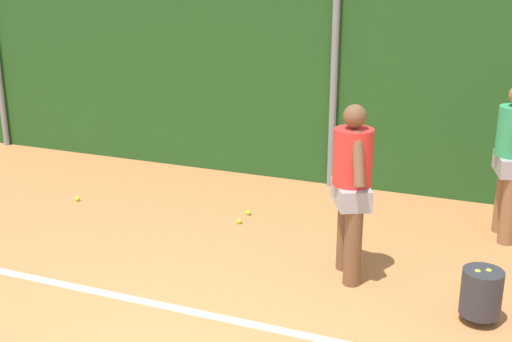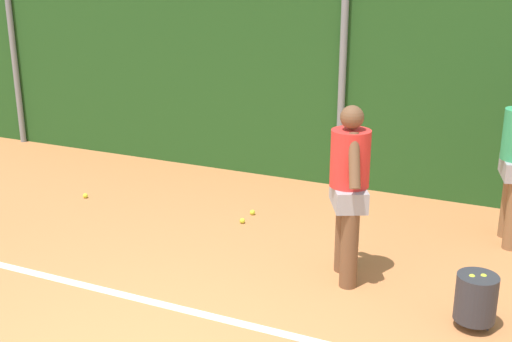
{
  "view_description": "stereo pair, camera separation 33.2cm",
  "coord_description": "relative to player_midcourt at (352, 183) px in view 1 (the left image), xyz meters",
  "views": [
    {
      "loc": [
        2.32,
        -3.64,
        3.11
      ],
      "look_at": [
        -0.18,
        2.62,
        0.92
      ],
      "focal_mm": 46.39,
      "sensor_mm": 36.0,
      "label": 1
    },
    {
      "loc": [
        2.63,
        -3.51,
        3.11
      ],
      "look_at": [
        -0.18,
        2.62,
        0.92
      ],
      "focal_mm": 46.39,
      "sensor_mm": 36.0,
      "label": 2
    }
  ],
  "objects": [
    {
      "name": "tennis_ball_4",
      "position": [
        -1.58,
        0.87,
        -0.97
      ],
      "size": [
        0.07,
        0.07,
        0.07
      ],
      "primitive_type": "sphere",
      "color": "#CCDB33",
      "rests_on": "ground_plane"
    },
    {
      "name": "fence_post_center",
      "position": [
        -0.93,
        2.65,
        0.43
      ],
      "size": [
        0.1,
        0.1,
        2.87
      ],
      "primitive_type": "cylinder",
      "color": "gray",
      "rests_on": "ground_plane"
    },
    {
      "name": "tennis_ball_5",
      "position": [
        -3.89,
        0.79,
        -0.97
      ],
      "size": [
        0.07,
        0.07,
        0.07
      ],
      "primitive_type": "sphere",
      "color": "#CCDB33",
      "rests_on": "ground_plane"
    },
    {
      "name": "court_baseline_paint",
      "position": [
        -0.93,
        -1.24,
        -1.0
      ],
      "size": [
        14.69,
        0.1,
        0.01
      ],
      "primitive_type": "cube",
      "color": "white",
      "rests_on": "ground_plane"
    },
    {
      "name": "hedge_fence_backdrop",
      "position": [
        -0.93,
        2.83,
        0.4
      ],
      "size": [
        20.1,
        0.25,
        2.81
      ],
      "primitive_type": "cube",
      "color": "#23511E",
      "rests_on": "ground_plane"
    },
    {
      "name": "player_midcourt",
      "position": [
        0.0,
        0.0,
        0.0
      ],
      "size": [
        0.51,
        0.69,
        1.79
      ],
      "rotation": [
        0.0,
        0.0,
        2.03
      ],
      "color": "brown",
      "rests_on": "ground_plane"
    },
    {
      "name": "tennis_ball_8",
      "position": [
        -1.58,
        1.17,
        -0.97
      ],
      "size": [
        0.07,
        0.07,
        0.07
      ],
      "primitive_type": "sphere",
      "color": "#CCDB33",
      "rests_on": "ground_plane"
    },
    {
      "name": "ground_plane",
      "position": [
        -0.93,
        -0.85,
        -1.0
      ],
      "size": [
        30.92,
        30.92,
        0.0
      ],
      "primitive_type": "plane",
      "color": "#C67542"
    },
    {
      "name": "ball_hopper",
      "position": [
        1.31,
        -0.44,
        -0.71
      ],
      "size": [
        0.36,
        0.36,
        0.51
      ],
      "color": "#2D2D33",
      "rests_on": "ground_plane"
    },
    {
      "name": "player_backcourt_far",
      "position": [
        1.43,
        1.63,
        0.0
      ],
      "size": [
        0.41,
        0.74,
        1.79
      ],
      "rotation": [
        0.0,
        0.0,
        1.79
      ],
      "color": "#8C603D",
      "rests_on": "ground_plane"
    }
  ]
}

